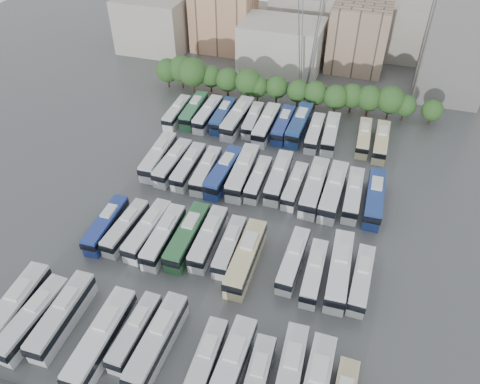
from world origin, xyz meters
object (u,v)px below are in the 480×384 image
(bus_r2_s3, at_px, (189,166))
(bus_r2_s5, at_px, (224,172))
(bus_r1_s6, at_px, (209,238))
(bus_r1_s3, at_px, (148,230))
(bus_r1_s5, at_px, (188,236))
(bus_r3_s13, at_px, (381,141))
(bus_r1_s8, at_px, (246,257))
(bus_r0_s1, at_px, (33,318))
(bus_r1_s2, at_px, (126,227))
(bus_r0_s8, at_px, (205,364))
(bus_r0_s6, at_px, (158,341))
(bus_r3_s2, at_px, (208,114))
(bus_r0_s10, at_px, (256,383))
(bus_r3_s6, at_px, (266,124))
(bus_r3_s0, at_px, (177,112))
(bus_r0_s4, at_px, (102,338))
(bus_r3_s8, at_px, (299,124))
(bus_r0_s9, at_px, (230,369))
(bus_r0_s11, at_px, (289,375))
(bus_r1_s1, at_px, (106,224))
(bus_r1_s4, at_px, (164,236))
(electricity_pylon, at_px, (311,11))
(bus_r1_s11, at_px, (314,272))
(bus_r2_s10, at_px, (314,187))
(bus_r2_s1, at_px, (159,156))
(bus_r2_s9, at_px, (295,186))
(bus_r2_s12, at_px, (353,194))
(bus_r1_s10, at_px, (293,260))
(bus_r3_s12, at_px, (364,137))
(bus_r2_s7, at_px, (258,179))
(bus_r3_s9, at_px, (315,133))
(bus_r3_s4, at_px, (237,118))
(bus_r3_s10, at_px, (331,133))
(bus_r1_s7, at_px, (230,246))
(bus_r0_s2, at_px, (62,315))
(bus_r3_s7, at_px, (283,124))
(bus_r1_s13, at_px, (361,279))
(apartment_tower, at_px, (460,41))
(bus_r3_s5, at_px, (253,120))
(bus_r0_s5, at_px, (135,332))
(bus_r2_s2, at_px, (173,162))
(bus_r0_s0, at_px, (15,308))
(bus_r3_s3, at_px, (223,115))
(bus_r1_s12, at_px, (339,270))
(bus_r3_s1, at_px, (194,110))
(bus_r2_s6, at_px, (243,172))
(bus_r2_s13, at_px, (375,197))
(bus_r2_s4, at_px, (206,170))
(bus_r2_s8, at_px, (279,177))

(bus_r2_s3, xyz_separation_m, bus_r2_s5, (6.75, 0.13, 0.17))
(bus_r1_s6, xyz_separation_m, bus_r2_s3, (-9.86, 16.16, -0.03))
(bus_r1_s3, distance_m, bus_r1_s5, 6.47)
(bus_r3_s13, bearing_deg, bus_r1_s8, -113.75)
(bus_r0_s1, bearing_deg, bus_r1_s2, 82.81)
(bus_r0_s8, height_order, bus_r1_s6, bus_r1_s6)
(bus_r0_s6, height_order, bus_r3_s2, bus_r0_s6)
(bus_r0_s10, distance_m, bus_r3_s6, 55.86)
(bus_r1_s8, relative_size, bus_r3_s0, 1.20)
(bus_r0_s4, height_order, bus_r3_s8, bus_r0_s4)
(bus_r0_s9, distance_m, bus_r2_s5, 38.11)
(bus_r0_s11, xyz_separation_m, bus_r3_s6, (-16.68, 52.36, 0.07))
(bus_r2_s5, bearing_deg, bus_r1_s1, -123.44)
(bus_r1_s4, bearing_deg, electricity_pylon, 78.81)
(bus_r1_s11, height_order, bus_r2_s10, bus_r2_s10)
(bus_r0_s8, bearing_deg, bus_r2_s1, 120.78)
(bus_r2_s3, distance_m, bus_r2_s9, 19.75)
(bus_r2_s12, height_order, bus_r3_s13, bus_r2_s12)
(bus_r0_s4, bearing_deg, bus_r1_s10, 44.87)
(bus_r2_s9, distance_m, bus_r3_s12, 21.38)
(bus_r0_s9, distance_m, bus_r1_s8, 17.53)
(bus_r0_s4, relative_size, bus_r2_s7, 1.25)
(bus_r2_s1, relative_size, bus_r3_s13, 1.07)
(bus_r1_s11, height_order, bus_r3_s9, bus_r3_s9)
(bus_r1_s11, distance_m, bus_r3_s4, 43.11)
(bus_r0_s1, distance_m, bus_r3_s10, 62.85)
(bus_r0_s8, bearing_deg, bus_r1_s11, 59.78)
(bus_r0_s4, height_order, bus_r1_s7, bus_r0_s4)
(bus_r0_s2, distance_m, bus_r2_s7, 39.05)
(bus_r2_s9, distance_m, bus_r3_s8, 19.67)
(bus_r0_s11, xyz_separation_m, bus_r3_s7, (-13.38, 53.57, -0.09))
(bus_r1_s13, bearing_deg, bus_r3_s9, 111.80)
(apartment_tower, distance_m, bus_r2_s3, 66.19)
(bus_r0_s8, distance_m, bus_r3_s2, 57.91)
(bus_r1_s13, height_order, bus_r3_s5, bus_r1_s13)
(bus_r1_s4, relative_size, bus_r3_s8, 0.90)
(bus_r0_s5, distance_m, bus_r2_s2, 35.92)
(bus_r0_s0, distance_m, bus_r1_s3, 21.22)
(bus_r1_s6, height_order, bus_r2_s2, bus_r2_s2)
(bus_r2_s7, distance_m, bus_r3_s7, 18.87)
(bus_r3_s3, bearing_deg, bus_r2_s10, -39.47)
(bus_r0_s11, bearing_deg, bus_r0_s4, -176.76)
(bus_r1_s12, distance_m, bus_r3_s1, 51.10)
(bus_r2_s3, bearing_deg, bus_r1_s4, -80.30)
(bus_r2_s6, bearing_deg, bus_r3_s5, 98.85)
(bus_r1_s1, height_order, bus_r2_s13, bus_r2_s13)
(bus_r1_s2, relative_size, bus_r2_s4, 0.95)
(bus_r0_s9, relative_size, bus_r1_s13, 1.15)
(bus_r1_s13, distance_m, bus_r2_s8, 25.10)
(bus_r0_s6, height_order, bus_r3_s6, bus_r3_s6)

